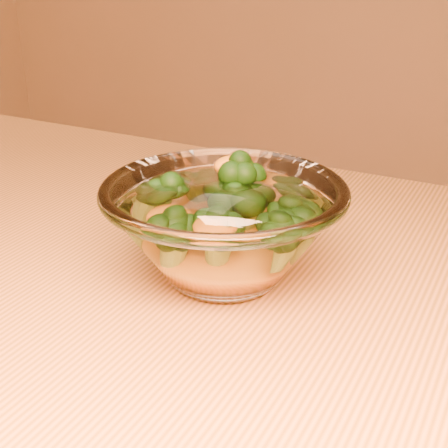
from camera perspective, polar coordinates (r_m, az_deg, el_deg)
The scene contains 4 objects.
table at distance 0.53m, azimuth -16.22°, elevation -16.60°, with size 1.20×0.80×0.75m.
glass_bowl at distance 0.47m, azimuth 0.00°, elevation -0.44°, with size 0.19×0.19×0.08m.
cheese_sauce at distance 0.48m, azimuth 0.00°, elevation -2.32°, with size 0.09×0.09×0.03m, color orange.
broccoli_heap at distance 0.48m, azimuth 0.08°, elevation 1.10°, with size 0.14×0.12×0.07m.
Camera 1 is at (0.30, -0.27, 0.99)m, focal length 50.00 mm.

